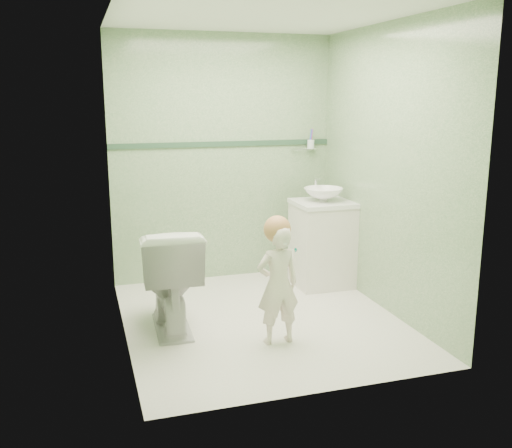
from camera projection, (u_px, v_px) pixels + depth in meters
name	position (u px, v px, depth m)	size (l,w,h in m)	color
ground	(261.00, 320.00, 4.77)	(2.50, 2.50, 0.00)	silver
room_shell	(262.00, 176.00, 4.51)	(2.50, 2.54, 2.40)	#759F71
trim_stripe	(223.00, 144.00, 5.63)	(2.20, 0.02, 0.05)	#2A4A35
vanity	(322.00, 245.00, 5.57)	(0.52, 0.50, 0.80)	silver
counter	(323.00, 203.00, 5.49)	(0.54, 0.52, 0.04)	white
basin	(323.00, 194.00, 5.47)	(0.37, 0.37, 0.13)	white
faucet	(316.00, 183.00, 5.62)	(0.03, 0.13, 0.18)	silver
cup_holder	(310.00, 144.00, 5.84)	(0.26, 0.07, 0.21)	silver
toilet	(169.00, 278.00, 4.51)	(0.47, 0.82, 0.84)	white
toddler	(278.00, 285.00, 4.24)	(0.33, 0.22, 0.90)	silver
hair_cap	(277.00, 229.00, 4.18)	(0.20, 0.20, 0.20)	#BD7F4D
teal_toothbrush	(295.00, 249.00, 4.09)	(0.11, 0.13, 0.08)	#018681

